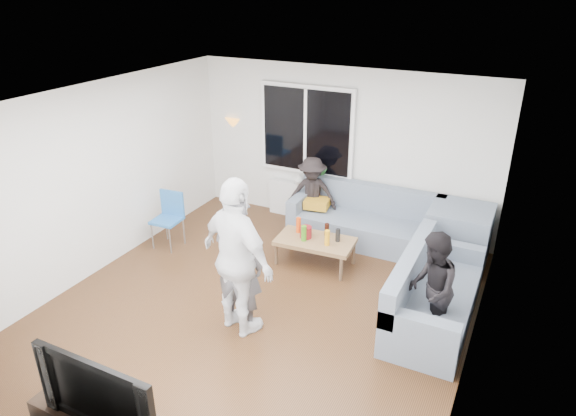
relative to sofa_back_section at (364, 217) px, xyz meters
The scene contains 31 objects.
floor 2.39m from the sofa_back_section, 104.51° to the right, with size 5.00×5.50×0.04m, color #56351C.
ceiling 3.21m from the sofa_back_section, 104.51° to the right, with size 5.00×5.50×0.04m, color white.
wall_back 1.17m from the sofa_back_section, 139.60° to the left, with size 5.00×0.04×2.60m, color silver.
wall_front 5.15m from the sofa_back_section, 96.65° to the right, with size 5.00×0.04×2.60m, color silver.
wall_left 3.95m from the sofa_back_section, 143.85° to the right, with size 0.04×5.50×2.60m, color silver.
wall_right 3.11m from the sofa_back_section, 49.59° to the right, with size 0.04×5.50×2.60m, color silver.
window_frame 1.69m from the sofa_back_section, 160.52° to the left, with size 1.62×0.06×1.47m, color white.
window_glass 1.68m from the sofa_back_section, 162.25° to the left, with size 1.50×0.02×1.35m, color black.
window_mullion 1.68m from the sofa_back_section, 162.69° to the left, with size 0.05×0.03×1.35m, color white.
radiator 1.25m from the sofa_back_section, 162.25° to the left, with size 1.30×0.12×0.62m, color silver.
potted_plant 1.03m from the sofa_back_section, 158.37° to the left, with size 0.22×0.18×0.40m, color #2C6F2F.
vase 1.36m from the sofa_back_section, 164.73° to the left, with size 0.17×0.17×0.17m, color silver.
sofa_back_section is the anchor object (origin of this frame).
sofa_right_section 2.12m from the sofa_back_section, 47.44° to the right, with size 0.85×2.00×0.85m, color slate, non-canonical shape.
sofa_corner 1.42m from the sofa_back_section, ahead, with size 0.85×0.85×0.85m, color slate.
cushion_yellow 0.79m from the sofa_back_section, behind, with size 0.38×0.32×0.14m, color #C0851C.
cushion_red 1.02m from the sofa_back_section, behind, with size 0.36×0.30×0.13m, color maroon.
coffee_table 1.09m from the sofa_back_section, 111.59° to the right, with size 1.10×0.60×0.40m, color olive.
pitcher 1.13m from the sofa_back_section, 118.61° to the right, with size 0.17×0.17×0.17m, color maroon.
side_chair 3.03m from the sofa_back_section, 150.52° to the right, with size 0.40×0.40×0.86m, color #2866AE, non-canonical shape.
floor_lamp 2.72m from the sofa_back_section, 168.44° to the left, with size 0.32×0.32×1.56m, color orange, non-canonical shape.
player_left 2.77m from the sofa_back_section, 103.02° to the right, with size 0.61×0.40×1.67m, color #4E4E53.
player_right 2.87m from the sofa_back_section, 101.75° to the right, with size 1.12×0.47×1.91m, color silver.
spectator_right 2.45m from the sofa_back_section, 53.98° to the right, with size 0.65×0.51×1.35m, color black.
spectator_back 0.92m from the sofa_back_section, behind, with size 0.80×0.46×1.25m, color black.
television 4.82m from the sofa_back_section, 97.17° to the right, with size 1.19×0.16×0.69m, color black.
bottle_d 1.08m from the sofa_back_section, 99.58° to the right, with size 0.07×0.07×0.23m, color #FFAE16.
bottle_a 1.14m from the sofa_back_section, 128.46° to the right, with size 0.07×0.07×0.23m, color #F84A0E.
bottle_b 1.21m from the sofa_back_section, 115.86° to the right, with size 0.08×0.08×0.23m, color #41941A.
bottle_c 0.86m from the sofa_back_section, 110.12° to the right, with size 0.07×0.07×0.19m, color black.
bottle_e 0.90m from the sofa_back_section, 95.65° to the right, with size 0.07×0.07×0.19m, color black.
Camera 1 is at (2.74, -4.72, 3.83)m, focal length 32.10 mm.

